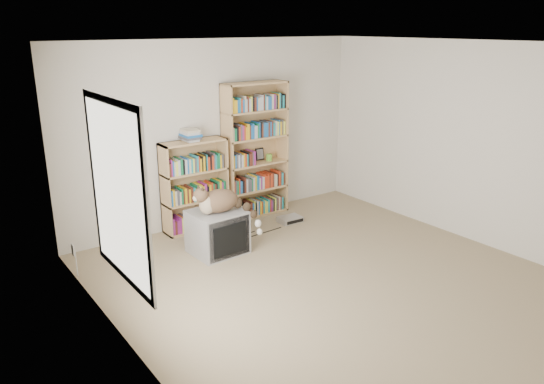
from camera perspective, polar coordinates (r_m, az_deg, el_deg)
floor at (r=5.85m, az=7.05°, el=-9.77°), size 4.50×5.00×0.01m
wall_back at (r=7.36m, az=-5.92°, el=6.35°), size 4.50×0.02×2.50m
wall_left at (r=4.24m, az=-15.31°, el=-2.70°), size 0.02×5.00×2.50m
wall_right at (r=7.09m, az=21.02°, el=4.84°), size 0.02×5.00×2.50m
ceiling at (r=5.20m, az=8.12°, el=15.51°), size 4.50×5.00×0.02m
window at (r=4.38m, az=-16.26°, el=-0.07°), size 0.02×1.22×1.52m
crt_tv at (r=6.49m, az=-5.94°, el=-4.28°), size 0.63×0.58×0.53m
cat at (r=6.33m, az=-5.14°, el=-1.28°), size 0.73×0.54×0.60m
bookcase_tall at (r=7.58m, az=-1.87°, el=4.13°), size 0.96×0.30×1.92m
bookcase_short at (r=7.19m, az=-8.35°, el=0.29°), size 0.89×0.30×1.22m
book_stack at (r=7.00m, az=-8.77°, el=6.08°), size 0.22×0.28×0.15m
green_mug at (r=7.71m, az=-0.37°, el=3.78°), size 0.09×0.09×0.10m
framed_print at (r=7.73m, az=-1.35°, el=4.11°), size 0.13×0.05×0.18m
dvd_player at (r=7.51m, az=1.93°, el=-2.95°), size 0.33×0.24×0.07m
wall_outlet at (r=6.22m, az=-20.62°, el=-5.85°), size 0.01×0.08×0.13m
floor_cables at (r=6.76m, az=-2.04°, el=-5.68°), size 1.20×0.70×0.01m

